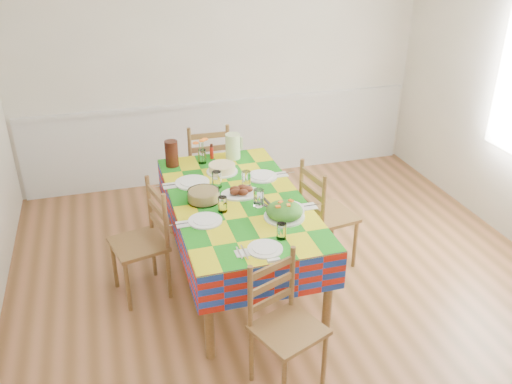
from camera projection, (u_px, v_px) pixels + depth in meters
room at (306, 144)px, 3.68m from camera, size 4.58×5.08×2.78m
wainscot at (224, 137)px, 6.19m from camera, size 4.41×0.06×0.92m
dining_table at (238, 207)px, 4.32m from camera, size 1.03×1.91×0.74m
setting_near_head at (270, 242)px, 3.65m from camera, size 0.39×0.26×0.12m
setting_left_near at (211, 215)px, 3.99m from camera, size 0.46×0.27×0.12m
setting_left_far at (200, 181)px, 4.49m from camera, size 0.53×0.31×0.14m
setting_right_near at (277, 205)px, 4.12m from camera, size 0.54×0.31×0.14m
setting_right_far at (257, 177)px, 4.57m from camera, size 0.51×0.29×0.13m
meat_platter at (241, 192)px, 4.33m from camera, size 0.33×0.24×0.06m
salad_platter at (284, 212)px, 3.99m from camera, size 0.30×0.30×0.13m
pasta_bowl at (204, 196)px, 4.22m from camera, size 0.25×0.25×0.09m
cake at (222, 169)px, 4.71m from camera, size 0.27×0.27×0.08m
serving_utensils at (262, 200)px, 4.24m from camera, size 0.15×0.33×0.01m
flower_vase at (202, 153)px, 4.86m from camera, size 0.15×0.12×0.24m
hot_sauce at (212, 151)px, 4.96m from camera, size 0.03×0.03×0.14m
green_pitcher at (233, 146)px, 4.95m from camera, size 0.14×0.14×0.23m
tea_pitcher at (172, 154)px, 4.80m from camera, size 0.12×0.12×0.24m
name_card at (274, 260)px, 3.49m from camera, size 0.08×0.03×0.02m
chair_near at (284, 326)px, 3.39m from camera, size 0.51×0.50×0.89m
chair_far at (208, 168)px, 5.43m from camera, size 0.44×0.42×0.97m
chair_left at (144, 242)px, 4.23m from camera, size 0.47×0.49×0.93m
chair_right at (324, 216)px, 4.60m from camera, size 0.46×0.47×0.94m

